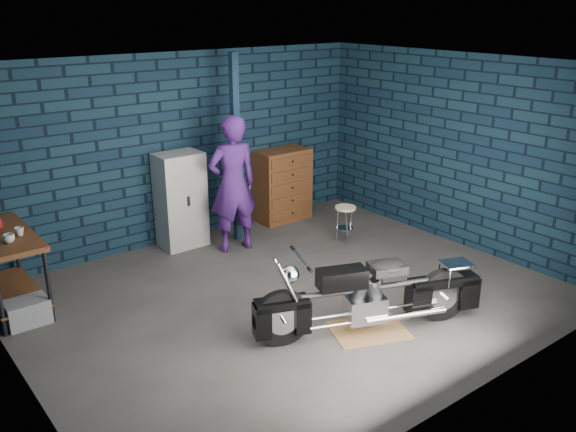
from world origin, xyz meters
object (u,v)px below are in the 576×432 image
storage_bin (27,312)px  locker (181,200)px  person (233,184)px  tool_chest (283,185)px  motorcycle (371,290)px  workbench (9,271)px  shop_stool (345,224)px

storage_bin → locker: 2.69m
person → tool_chest: size_ratio=1.67×
motorcycle → storage_bin: motorcycle is taller
person → locker: bearing=-38.3°
person → tool_chest: person is taller
person → locker: person is taller
workbench → shop_stool: 4.48m
tool_chest → person: bearing=-156.5°
motorcycle → storage_bin: size_ratio=4.83×
tool_chest → shop_stool: size_ratio=2.09×
tool_chest → shop_stool: (0.11, -1.34, -0.30)m
workbench → motorcycle: size_ratio=0.65×
motorcycle → storage_bin: bearing=161.2°
tool_chest → shop_stool: tool_chest is taller
storage_bin → tool_chest: bearing=12.9°
motorcycle → person: 2.85m
motorcycle → workbench: bearing=156.0°
storage_bin → tool_chest: 4.40m
workbench → locker: bearing=11.0°
shop_stool → tool_chest: bearing=94.6°
workbench → person: 3.02m
motorcycle → shop_stool: (1.53, 2.03, -0.20)m
person → shop_stool: person is taller
workbench → locker: (2.47, 0.48, 0.23)m
storage_bin → shop_stool: shop_stool is taller
workbench → locker: locker is taller
shop_stool → person: bearing=151.3°
workbench → shop_stool: workbench is taller
storage_bin → locker: bearing=21.8°
motorcycle → shop_stool: size_ratio=3.93×
motorcycle → tool_chest: 3.66m
tool_chest → locker: bearing=180.0°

